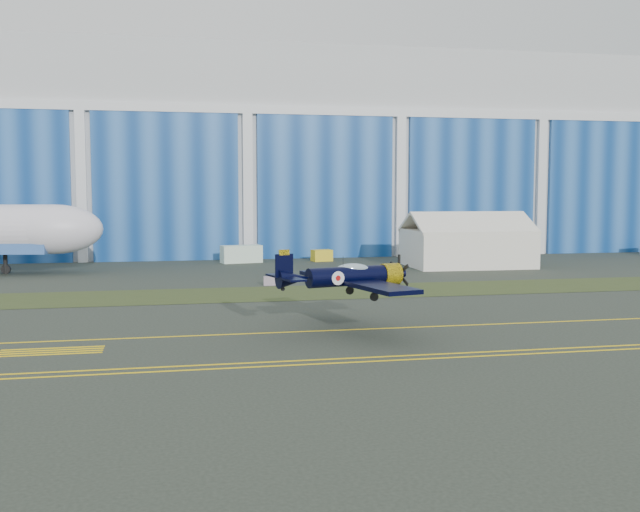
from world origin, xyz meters
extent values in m
plane|color=#32392F|center=(0.00, 0.00, 0.00)|extent=(260.00, 260.00, 0.00)
cube|color=#475128|center=(0.00, 14.00, 0.02)|extent=(260.00, 10.00, 0.02)
cube|color=silver|center=(0.00, 72.00, 15.00)|extent=(220.00, 45.00, 30.00)
cube|color=navy|center=(0.00, 49.20, 10.00)|extent=(220.00, 0.60, 20.00)
cube|color=silver|center=(0.00, 49.15, 20.60)|extent=(220.00, 0.70, 1.20)
cube|color=yellow|center=(0.00, -5.00, 0.01)|extent=(200.00, 0.20, 0.02)
cube|color=yellow|center=(0.00, -14.50, 0.01)|extent=(80.00, 0.20, 0.02)
cube|color=yellow|center=(0.00, -13.50, 0.01)|extent=(80.00, 0.20, 0.02)
cube|color=silver|center=(-1.46, 44.33, 1.14)|extent=(5.60, 3.12, 2.29)
cube|color=yellow|center=(9.40, 44.27, 0.77)|extent=(2.90, 2.13, 1.54)
cube|color=gray|center=(-0.64, 20.04, 0.45)|extent=(2.06, 0.83, 0.90)
cube|color=#8B9B99|center=(4.08, 20.36, 0.45)|extent=(2.01, 0.62, 0.90)
cube|color=gray|center=(8.31, 20.50, 0.45)|extent=(2.04, 0.75, 0.90)
camera|label=1|loc=(-11.22, -54.16, 9.54)|focal=42.00mm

